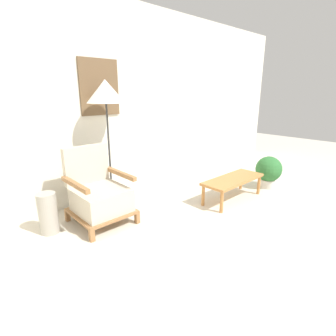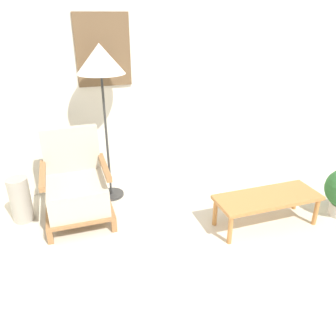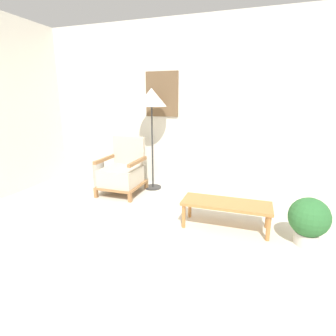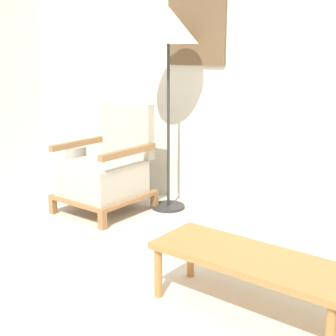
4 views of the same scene
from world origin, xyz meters
name	(u,v)px [view 2 (image 2 of 4)]	position (x,y,z in m)	size (l,w,h in m)	color
wall_back	(130,68)	(0.00, 2.48, 1.35)	(8.00, 0.09, 2.70)	silver
armchair	(77,188)	(-0.74, 1.81, 0.34)	(0.63, 0.66, 0.88)	olive
floor_lamp	(100,64)	(-0.36, 2.16, 1.45)	(0.48, 0.48, 1.64)	#2D2D2D
coffee_table	(267,200)	(0.97, 1.11, 0.28)	(1.02, 0.38, 0.32)	#B2753D
vase	(20,200)	(-1.28, 1.95, 0.23)	(0.20, 0.20, 0.46)	#9E998E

